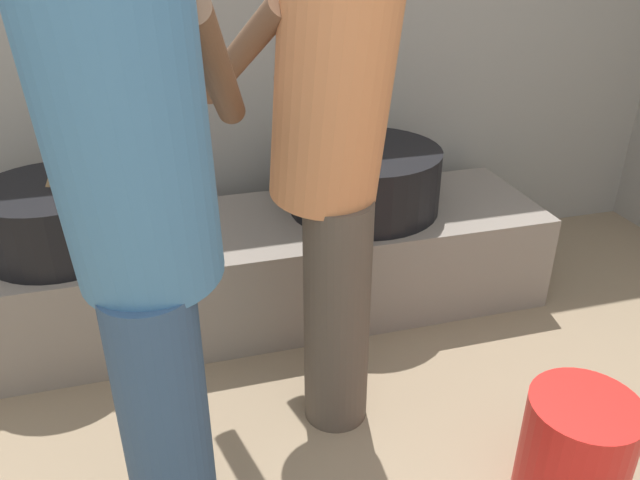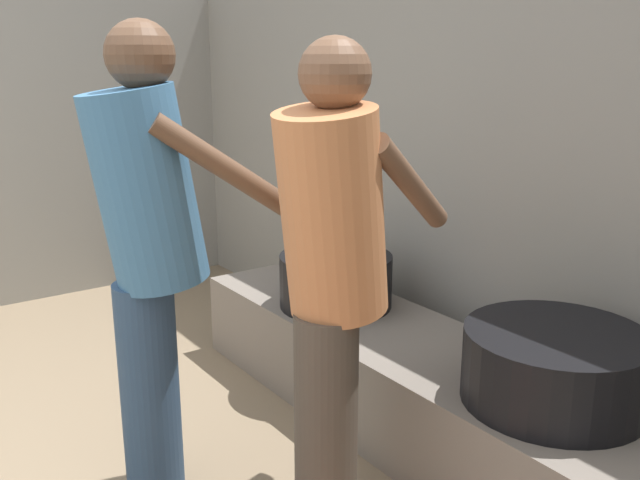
# 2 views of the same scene
# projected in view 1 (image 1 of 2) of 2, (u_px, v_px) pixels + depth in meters

# --- Properties ---
(block_enclosure_rear) EXTENTS (5.16, 0.20, 1.91)m
(block_enclosure_rear) POSITION_uv_depth(u_px,v_px,m) (141.00, 52.00, 2.52)
(block_enclosure_rear) COLOR gray
(block_enclosure_rear) RESTS_ON ground_plane
(hearth_ledge) EXTENTS (2.54, 0.60, 0.39)m
(hearth_ledge) POSITION_uv_depth(u_px,v_px,m) (227.00, 272.00, 2.48)
(hearth_ledge) COLOR slate
(hearth_ledge) RESTS_ON ground_plane
(cooking_pot_main) EXTENTS (0.51, 0.51, 0.69)m
(cooking_pot_main) POSITION_uv_depth(u_px,v_px,m) (57.00, 217.00, 2.18)
(cooking_pot_main) COLOR black
(cooking_pot_main) RESTS_ON hearth_ledge
(cooking_pot_secondary) EXTENTS (0.60, 0.60, 0.25)m
(cooking_pot_secondary) POSITION_uv_depth(u_px,v_px,m) (364.00, 179.00, 2.49)
(cooking_pot_secondary) COLOR black
(cooking_pot_secondary) RESTS_ON hearth_ledge
(cook_in_blue_shirt) EXTENTS (0.48, 0.72, 1.61)m
(cook_in_blue_shirt) POSITION_uv_depth(u_px,v_px,m) (140.00, 219.00, 1.23)
(cook_in_blue_shirt) COLOR navy
(cook_in_blue_shirt) RESTS_ON ground_plane
(cook_in_orange_shirt) EXTENTS (0.53, 0.72, 1.55)m
(cook_in_orange_shirt) POSITION_uv_depth(u_px,v_px,m) (332.00, 151.00, 1.68)
(cook_in_orange_shirt) COLOR #4C4238
(cook_in_orange_shirt) RESTS_ON ground_plane
(bucket_red_plastic) EXTENTS (0.29, 0.29, 0.36)m
(bucket_red_plastic) POSITION_uv_depth(u_px,v_px,m) (574.00, 456.00, 1.66)
(bucket_red_plastic) COLOR red
(bucket_red_plastic) RESTS_ON ground_plane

